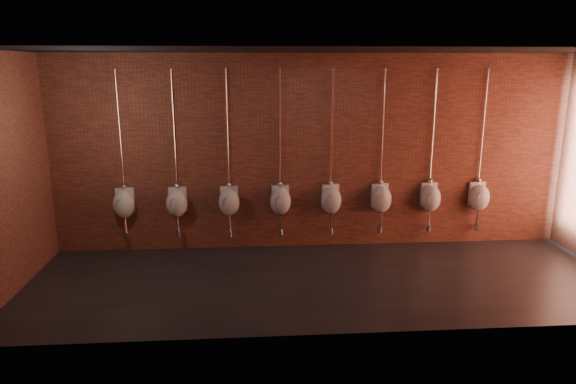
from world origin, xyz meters
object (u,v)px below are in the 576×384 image
(urinal_2, at_px, (229,201))
(urinal_4, at_px, (331,199))
(urinal_6, at_px, (430,197))
(urinal_7, at_px, (479,196))
(urinal_1, at_px, (177,202))
(urinal_0, at_px, (124,203))
(urinal_5, at_px, (381,198))
(urinal_3, at_px, (280,200))

(urinal_2, height_order, urinal_4, same)
(urinal_2, xyz_separation_m, urinal_6, (3.38, 0.00, 0.00))
(urinal_4, height_order, urinal_7, same)
(urinal_7, bearing_deg, urinal_1, 180.00)
(urinal_2, bearing_deg, urinal_0, 180.00)
(urinal_5, bearing_deg, urinal_7, 0.00)
(urinal_1, height_order, urinal_4, same)
(urinal_0, relative_size, urinal_6, 1.00)
(urinal_1, relative_size, urinal_5, 1.00)
(urinal_1, xyz_separation_m, urinal_6, (4.23, 0.00, 0.00))
(urinal_0, xyz_separation_m, urinal_4, (3.38, 0.00, 0.00))
(urinal_1, relative_size, urinal_3, 1.00)
(urinal_0, xyz_separation_m, urinal_5, (4.23, 0.00, 0.00))
(urinal_2, xyz_separation_m, urinal_5, (2.54, 0.00, 0.00))
(urinal_0, xyz_separation_m, urinal_3, (2.54, 0.00, 0.00))
(urinal_1, height_order, urinal_5, same)
(urinal_1, bearing_deg, urinal_5, 0.00)
(urinal_3, relative_size, urinal_7, 1.00)
(urinal_5, distance_m, urinal_7, 1.69)
(urinal_3, distance_m, urinal_5, 1.69)
(urinal_2, bearing_deg, urinal_5, 0.00)
(urinal_2, relative_size, urinal_6, 1.00)
(urinal_1, bearing_deg, urinal_6, 0.00)
(urinal_4, bearing_deg, urinal_0, 180.00)
(urinal_1, bearing_deg, urinal_7, 0.00)
(urinal_0, distance_m, urinal_3, 2.54)
(urinal_4, bearing_deg, urinal_2, 180.00)
(urinal_0, relative_size, urinal_3, 1.00)
(urinal_0, height_order, urinal_1, same)
(urinal_6, bearing_deg, urinal_1, 180.00)
(urinal_5, height_order, urinal_6, same)
(urinal_3, height_order, urinal_5, same)
(urinal_7, bearing_deg, urinal_4, 180.00)
(urinal_0, relative_size, urinal_5, 1.00)
(urinal_4, distance_m, urinal_6, 1.69)
(urinal_4, bearing_deg, urinal_7, 0.00)
(urinal_0, distance_m, urinal_5, 4.23)
(urinal_3, bearing_deg, urinal_0, 180.00)
(urinal_4, relative_size, urinal_7, 1.00)
(urinal_3, xyz_separation_m, urinal_5, (1.69, 0.00, 0.00))
(urinal_4, bearing_deg, urinal_6, 0.00)
(urinal_2, bearing_deg, urinal_3, 0.00)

